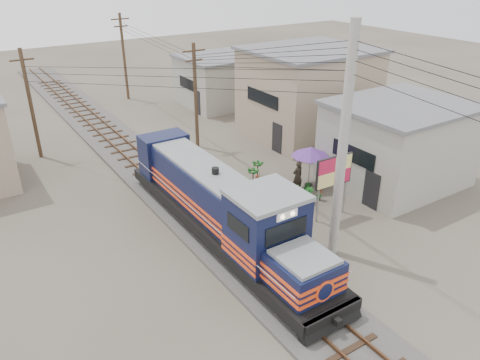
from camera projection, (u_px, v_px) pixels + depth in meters
ground at (262, 272)px, 19.56m from camera, size 120.00×120.00×0.00m
ballast at (162, 182)px, 27.08m from camera, size 3.60×70.00×0.16m
track at (162, 180)px, 27.00m from camera, size 1.15×70.00×0.12m
locomotive at (222, 207)px, 21.23m from camera, size 2.74×14.89×3.69m
utility_pole_main at (343, 148)px, 18.72m from camera, size 0.40×0.40×10.00m
wooden_pole_mid at (196, 95)px, 30.74m from camera, size 1.60×0.24×7.00m
wooden_pole_far at (124, 55)px, 41.35m from camera, size 1.60×0.24×7.50m
wooden_pole_left at (30, 102)px, 29.11m from camera, size 1.60×0.24×7.00m
power_lines at (161, 56)px, 22.61m from camera, size 9.65×19.00×3.30m
shophouse_front at (398, 143)px, 26.43m from camera, size 7.35×6.30×4.70m
shophouse_mid at (308, 92)px, 33.39m from camera, size 8.40×7.35×6.20m
shophouse_back at (219, 80)px, 40.64m from camera, size 6.30×6.30×4.20m
billboard at (334, 173)px, 22.62m from camera, size 2.15×0.19×3.32m
market_umbrella at (311, 152)px, 25.98m from camera, size 2.31×2.31×2.39m
vendor at (298, 176)px, 25.92m from camera, size 0.66×0.44×1.79m
plant_nursery at (284, 195)px, 24.94m from camera, size 3.50×3.12×1.06m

